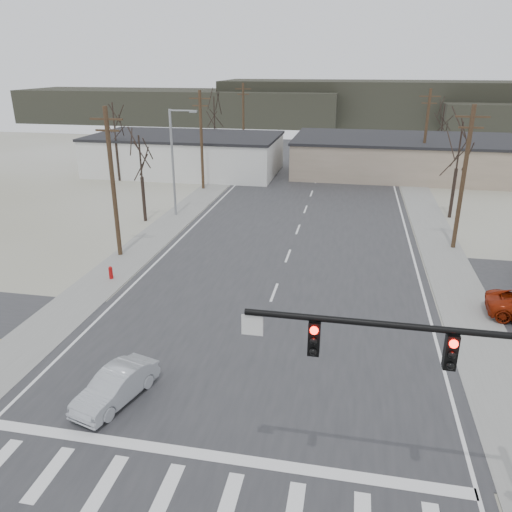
{
  "coord_description": "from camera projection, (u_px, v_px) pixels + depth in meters",
  "views": [
    {
      "loc": [
        4.01,
        -17.98,
        12.5
      ],
      "look_at": [
        -0.9,
        7.07,
        2.6
      ],
      "focal_mm": 35.0,
      "sensor_mm": 36.0,
      "label": 1
    }
  ],
  "objects": [
    {
      "name": "car_far_a",
      "position": [
        358.0,
        162.0,
        63.31
      ],
      "size": [
        3.67,
        5.25,
        1.41
      ],
      "primitive_type": "imported",
      "rotation": [
        0.0,
        0.0,
        2.76
      ],
      "color": "black",
      "rests_on": "main_road"
    },
    {
      "name": "ground",
      "position": [
        245.0,
        371.0,
        21.69
      ],
      "size": [
        140.0,
        140.0,
        0.0
      ],
      "primitive_type": "plane",
      "color": "beige",
      "rests_on": "ground"
    },
    {
      "name": "car_far_b",
      "position": [
        324.0,
        142.0,
        79.14
      ],
      "size": [
        2.82,
        4.38,
        1.39
      ],
      "primitive_type": "imported",
      "rotation": [
        0.0,
        0.0,
        0.31
      ],
      "color": "black",
      "rests_on": "main_road"
    },
    {
      "name": "hill_left",
      "position": [
        179.0,
        106.0,
        110.88
      ],
      "size": [
        70.0,
        18.0,
        7.0
      ],
      "primitive_type": "cube",
      "color": "#333026",
      "rests_on": "ground"
    },
    {
      "name": "tree_left_near",
      "position": [
        140.0,
        159.0,
        40.43
      ],
      "size": [
        3.3,
        3.3,
        7.35
      ],
      "color": "black",
      "rests_on": "ground"
    },
    {
      "name": "sidewalk_left",
      "position": [
        172.0,
        222.0,
        41.88
      ],
      "size": [
        3.0,
        90.0,
        0.06
      ],
      "primitive_type": "cube",
      "color": "gray",
      "rests_on": "ground"
    },
    {
      "name": "building_left_far",
      "position": [
        186.0,
        154.0,
        60.35
      ],
      "size": [
        22.3,
        12.3,
        4.5
      ],
      "color": "silver",
      "rests_on": "ground"
    },
    {
      "name": "traffic_signal_mast",
      "position": [
        490.0,
        387.0,
        12.91
      ],
      "size": [
        8.95,
        0.43,
        7.2
      ],
      "color": "black",
      "rests_on": "ground"
    },
    {
      "name": "tree_left_mid",
      "position": [
        114.0,
        124.0,
        54.48
      ],
      "size": [
        3.96,
        3.96,
        8.82
      ],
      "color": "black",
      "rests_on": "ground"
    },
    {
      "name": "upole_right_b",
      "position": [
        425.0,
        134.0,
        54.34
      ],
      "size": [
        2.2,
        0.3,
        10.0
      ],
      "color": "#40331D",
      "rests_on": "ground"
    },
    {
      "name": "building_right_far",
      "position": [
        405.0,
        156.0,
        59.38
      ],
      "size": [
        26.3,
        14.3,
        4.3
      ],
      "color": "tan",
      "rests_on": "ground"
    },
    {
      "name": "tree_right_mid",
      "position": [
        459.0,
        148.0,
        41.1
      ],
      "size": [
        3.74,
        3.74,
        8.33
      ],
      "color": "black",
      "rests_on": "ground"
    },
    {
      "name": "tree_right_far",
      "position": [
        443.0,
        120.0,
        64.56
      ],
      "size": [
        3.52,
        3.52,
        7.84
      ],
      "color": "black",
      "rests_on": "ground"
    },
    {
      "name": "streetlight_main",
      "position": [
        175.0,
        157.0,
        41.92
      ],
      "size": [
        2.4,
        0.25,
        9.0
      ],
      "color": "gray",
      "rests_on": "ground"
    },
    {
      "name": "cross_road",
      "position": [
        245.0,
        370.0,
        21.69
      ],
      "size": [
        90.0,
        10.0,
        0.04
      ],
      "primitive_type": "cube",
      "color": "#2A2B2D",
      "rests_on": "ground"
    },
    {
      "name": "upole_left_c",
      "position": [
        201.0,
        139.0,
        51.15
      ],
      "size": [
        2.2,
        0.3,
        10.0
      ],
      "color": "#40331D",
      "rests_on": "ground"
    },
    {
      "name": "tree_left_far",
      "position": [
        214.0,
        115.0,
        64.02
      ],
      "size": [
        3.96,
        3.96,
        8.82
      ],
      "color": "black",
      "rests_on": "ground"
    },
    {
      "name": "sedan_crossing",
      "position": [
        116.0,
        386.0,
        19.51
      ],
      "size": [
        2.37,
        4.12,
        1.29
      ],
      "primitive_type": "imported",
      "rotation": [
        0.0,
        0.0,
        -0.28
      ],
      "color": "#A3A7AD",
      "rests_on": "main_road"
    },
    {
      "name": "fire_hydrant",
      "position": [
        111.0,
        273.0,
        30.68
      ],
      "size": [
        0.24,
        0.24,
        0.87
      ],
      "color": "#A50C0C",
      "rests_on": "ground"
    },
    {
      "name": "hill_center",
      "position": [
        411.0,
        104.0,
        105.21
      ],
      "size": [
        80.0,
        18.0,
        9.0
      ],
      "primitive_type": "cube",
      "color": "#333026",
      "rests_on": "ground"
    },
    {
      "name": "upole_left_b",
      "position": [
        113.0,
        181.0,
        32.85
      ],
      "size": [
        2.2,
        0.3,
        10.0
      ],
      "color": "#40331D",
      "rests_on": "ground"
    },
    {
      "name": "upole_left_d",
      "position": [
        243.0,
        119.0,
        69.45
      ],
      "size": [
        2.2,
        0.3,
        10.0
      ],
      "color": "#40331D",
      "rests_on": "ground"
    },
    {
      "name": "upole_right_a",
      "position": [
        464.0,
        177.0,
        34.21
      ],
      "size": [
        2.2,
        0.3,
        10.0
      ],
      "color": "#40331D",
      "rests_on": "ground"
    },
    {
      "name": "sidewalk_right",
      "position": [
        436.0,
        238.0,
        38.08
      ],
      "size": [
        3.0,
        90.0,
        0.06
      ],
      "primitive_type": "cube",
      "color": "gray",
      "rests_on": "ground"
    },
    {
      "name": "main_road",
      "position": [
        290.0,
        251.0,
        35.41
      ],
      "size": [
        18.0,
        110.0,
        0.05
      ],
      "primitive_type": "cube",
      "color": "#2A2B2D",
      "rests_on": "ground"
    }
  ]
}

